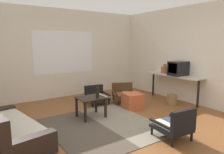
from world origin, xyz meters
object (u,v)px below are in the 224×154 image
armchair_by_window (96,95)px  ottoman_orange (133,101)px  console_shelf (174,77)px  wicker_basket (172,99)px  clay_vase (165,70)px  armchair_striped_foreground (175,125)px  crt_television (179,68)px  armchair_corner (123,93)px  coffee_table (91,102)px  couch (5,130)px  glass_bottle (98,92)px

armchair_by_window → ottoman_orange: armchair_by_window is taller
console_shelf → wicker_basket: console_shelf is taller
armchair_by_window → clay_vase: clay_vase is taller
armchair_striped_foreground → crt_television: crt_television is taller
armchair_by_window → ottoman_orange: 1.06m
crt_television → armchair_corner: bearing=143.1°
armchair_by_window → ottoman_orange: bearing=-57.5°
crt_television → clay_vase: crt_television is taller
clay_vase → wicker_basket: size_ratio=0.97×
coffee_table → console_shelf: 2.67m
couch → coffee_table: bearing=6.4°
coffee_table → clay_vase: 2.70m
armchair_by_window → crt_television: (1.97, -1.22, 0.75)m
coffee_table → wicker_basket: 2.38m
console_shelf → clay_vase: clay_vase is taller
couch → wicker_basket: size_ratio=7.16×
armchair_by_window → armchair_corner: size_ratio=0.75×
armchair_striped_foreground → crt_television: bearing=37.2°
armchair_by_window → armchair_corner: bearing=-21.7°
coffee_table → crt_television: 2.73m
armchair_striped_foreground → armchair_corner: bearing=73.2°
armchair_striped_foreground → console_shelf: (1.97, 1.65, 0.44)m
wicker_basket → glass_bottle: bearing=173.2°
coffee_table → armchair_striped_foreground: armchair_striped_foreground is taller
glass_bottle → wicker_basket: glass_bottle is taller
console_shelf → glass_bottle: (-2.53, 0.05, -0.11)m
couch → ottoman_orange: bearing=4.0°
couch → crt_television: bearing=-1.4°
armchair_by_window → armchair_corner: (0.73, -0.29, 0.01)m
console_shelf → crt_television: 0.31m
coffee_table → armchair_by_window: (0.67, 0.91, -0.14)m
console_shelf → crt_television: crt_television is taller
coffee_table → ottoman_orange: (1.24, 0.01, -0.18)m
clay_vase → armchair_striped_foreground: bearing=-134.6°
couch → armchair_by_window: bearing=24.3°
couch → armchair_by_window: couch is taller
armchair_striped_foreground → ottoman_orange: bearing=72.5°
crt_television → armchair_striped_foreground: bearing=-142.8°
console_shelf → clay_vase: bearing=90.0°
armchair_corner → ottoman_orange: 0.63m
ottoman_orange → glass_bottle: glass_bottle is taller
glass_bottle → wicker_basket: 2.29m
crt_television → clay_vase: (0.00, 0.51, -0.09)m
couch → wicker_basket: couch is taller
crt_television → wicker_basket: 0.89m
coffee_table → couch: bearing=-173.6°
coffee_table → console_shelf: (2.64, -0.15, 0.34)m
wicker_basket → armchair_by_window: bearing=142.6°
armchair_by_window → crt_television: size_ratio=1.16×
ottoman_orange → wicker_basket: size_ratio=1.61×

